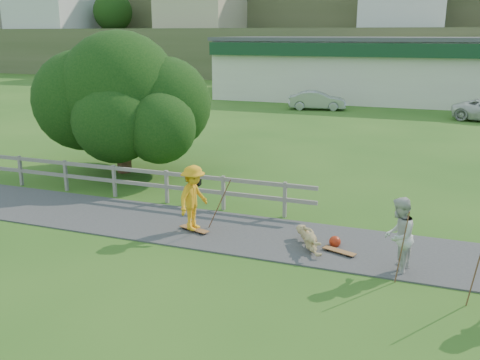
{
  "coord_description": "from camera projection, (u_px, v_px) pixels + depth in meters",
  "views": [
    {
      "loc": [
        6.15,
        -11.52,
        5.37
      ],
      "look_at": [
        1.05,
        2.0,
        1.41
      ],
      "focal_mm": 40.0,
      "sensor_mm": 36.0,
      "label": 1
    }
  ],
  "objects": [
    {
      "name": "ground",
      "position": [
        175.0,
        247.0,
        13.91
      ],
      "size": [
        260.0,
        260.0,
        0.0
      ],
      "primitive_type": "plane",
      "color": "#275618",
      "rests_on": "ground"
    },
    {
      "name": "path",
      "position": [
        200.0,
        228.0,
        15.26
      ],
      "size": [
        34.0,
        3.0,
        0.04
      ],
      "primitive_type": "cube",
      "color": "#323234",
      "rests_on": "ground"
    },
    {
      "name": "fence",
      "position": [
        99.0,
        174.0,
        18.27
      ],
      "size": [
        15.05,
        0.1,
        1.1
      ],
      "color": "slate",
      "rests_on": "ground"
    },
    {
      "name": "strip_mall",
      "position": [
        417.0,
        69.0,
        43.39
      ],
      "size": [
        32.5,
        10.75,
        5.1
      ],
      "color": "silver",
      "rests_on": "ground"
    },
    {
      "name": "skater_rider",
      "position": [
        193.0,
        201.0,
        14.72
      ],
      "size": [
        0.84,
        1.26,
        1.83
      ],
      "primitive_type": "imported",
      "rotation": [
        0.0,
        0.0,
        1.43
      ],
      "color": "orange",
      "rests_on": "ground"
    },
    {
      "name": "skater_fallen",
      "position": [
        309.0,
        238.0,
        13.74
      ],
      "size": [
        1.54,
        1.08,
        0.57
      ],
      "primitive_type": "imported",
      "rotation": [
        0.0,
        0.0,
        0.51
      ],
      "color": "tan",
      "rests_on": "ground"
    },
    {
      "name": "spectator_a",
      "position": [
        398.0,
        236.0,
        12.19
      ],
      "size": [
        0.83,
        0.99,
        1.82
      ],
      "primitive_type": "imported",
      "rotation": [
        0.0,
        0.0,
        4.54
      ],
      "color": "silver",
      "rests_on": "ground"
    },
    {
      "name": "car_silver",
      "position": [
        317.0,
        100.0,
        38.91
      ],
      "size": [
        4.31,
        2.22,
        1.35
      ],
      "primitive_type": "imported",
      "rotation": [
        0.0,
        0.0,
        1.77
      ],
      "color": "#A1A3A9",
      "rests_on": "ground"
    },
    {
      "name": "tree",
      "position": [
        122.0,
        115.0,
        20.89
      ],
      "size": [
        7.49,
        7.49,
        4.58
      ],
      "primitive_type": null,
      "color": "black",
      "rests_on": "ground"
    },
    {
      "name": "bbq",
      "position": [
        195.0,
        191.0,
        17.44
      ],
      "size": [
        0.41,
        0.33,
        0.81
      ],
      "primitive_type": null,
      "rotation": [
        0.0,
        0.0,
        0.14
      ],
      "color": "black",
      "rests_on": "ground"
    },
    {
      "name": "longboard_rider",
      "position": [
        194.0,
        230.0,
        14.95
      ],
      "size": [
        0.97,
        0.51,
        0.1
      ],
      "primitive_type": null,
      "rotation": [
        0.0,
        0.0,
        -0.31
      ],
      "color": "brown",
      "rests_on": "ground"
    },
    {
      "name": "longboard_fallen",
      "position": [
        339.0,
        253.0,
        13.44
      ],
      "size": [
        0.89,
        0.49,
        0.1
      ],
      "primitive_type": null,
      "rotation": [
        0.0,
        0.0,
        -0.34
      ],
      "color": "brown",
      "rests_on": "ground"
    },
    {
      "name": "helmet",
      "position": [
        335.0,
        241.0,
        13.89
      ],
      "size": [
        0.31,
        0.31,
        0.31
      ],
      "primitive_type": "sphere",
      "color": "#AE2910",
      "rests_on": "ground"
    },
    {
      "name": "pole_rider",
      "position": [
        219.0,
        202.0,
        14.89
      ],
      "size": [
        0.03,
        0.03,
        1.67
      ],
      "primitive_type": "cylinder",
      "color": "brown",
      "rests_on": "ground"
    },
    {
      "name": "pole_spec_left",
      "position": [
        402.0,
        247.0,
        11.69
      ],
      "size": [
        0.03,
        0.03,
        1.7
      ],
      "primitive_type": "cylinder",
      "color": "brown",
      "rests_on": "ground"
    },
    {
      "name": "pole_spec_right",
      "position": [
        478.0,
        265.0,
        10.65
      ],
      "size": [
        0.03,
        0.03,
        1.85
      ],
      "primitive_type": "cylinder",
      "color": "brown",
      "rests_on": "ground"
    }
  ]
}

